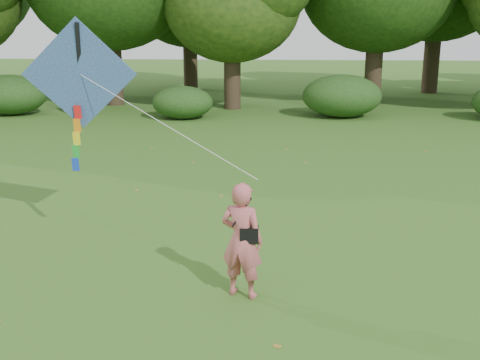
{
  "coord_description": "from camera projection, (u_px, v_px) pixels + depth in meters",
  "views": [
    {
      "loc": [
        -0.15,
        -8.92,
        4.59
      ],
      "look_at": [
        -0.71,
        2.0,
        1.5
      ],
      "focal_mm": 45.0,
      "sensor_mm": 36.0,
      "label": 1
    }
  ],
  "objects": [
    {
      "name": "crossbody_bag",
      "position": [
        249.0,
        234.0,
        9.72
      ],
      "size": [
        0.43,
        0.2,
        0.74
      ],
      "color": "black",
      "rests_on": "ground"
    },
    {
      "name": "flying_kite",
      "position": [
        80.0,
        77.0,
        11.33
      ],
      "size": [
        4.48,
        2.46,
        2.95
      ],
      "color": "#24499C",
      "rests_on": "ground"
    },
    {
      "name": "bystander_left",
      "position": [
        80.0,
        94.0,
        27.06
      ],
      "size": [
        0.99,
        0.81,
        1.88
      ],
      "primitive_type": "imported",
      "rotation": [
        0.0,
        0.0,
        0.12
      ],
      "color": "#2B2C39",
      "rests_on": "ground"
    },
    {
      "name": "man_kite_flyer",
      "position": [
        242.0,
        240.0,
        9.79
      ],
      "size": [
        0.83,
        0.68,
        1.96
      ],
      "primitive_type": "imported",
      "rotation": [
        0.0,
        0.0,
        2.79
      ],
      "color": "#C25B60",
      "rests_on": "ground"
    },
    {
      "name": "shrub_band",
      "position": [
        258.0,
        98.0,
        26.53
      ],
      "size": [
        39.15,
        3.22,
        1.88
      ],
      "color": "#264919",
      "rests_on": "ground"
    },
    {
      "name": "ground",
      "position": [
        277.0,
        302.0,
        9.81
      ],
      "size": [
        100.0,
        100.0,
        0.0
      ],
      "primitive_type": "plane",
      "color": "#265114",
      "rests_on": "ground"
    },
    {
      "name": "fallen_leaves",
      "position": [
        260.0,
        186.0,
        16.27
      ],
      "size": [
        10.05,
        12.74,
        0.01
      ],
      "color": "olive",
      "rests_on": "ground"
    }
  ]
}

